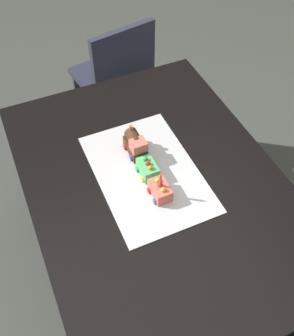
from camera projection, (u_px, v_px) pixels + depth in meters
The scene contains 8 objects.
ground_plane at pixel (154, 265), 2.18m from camera, with size 8.00×8.00×0.00m, color #474C44.
dining_table at pixel (156, 198), 1.69m from camera, with size 1.40×1.00×0.74m.
chair at pixel (116, 77), 2.47m from camera, with size 0.46×0.46×0.86m.
cake_board at pixel (147, 173), 1.64m from camera, with size 0.60×0.40×0.00m, color silver.
cake_locomotive at pixel (135, 144), 1.67m from camera, with size 0.14×0.08×0.12m.
cake_car_gondola_mint_green at pixel (148, 169), 1.61m from camera, with size 0.10×0.08×0.07m.
cake_car_hopper_coral at pixel (160, 190), 1.54m from camera, with size 0.10×0.08×0.07m.
birthday_candle at pixel (161, 178), 1.48m from camera, with size 0.01×0.01×0.07m.
Camera 1 is at (0.88, -0.43, 2.01)m, focal length 42.66 mm.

